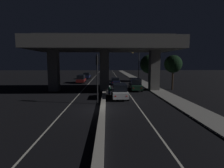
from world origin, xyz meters
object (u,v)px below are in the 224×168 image
object	(u,v)px
street_lamp	(138,64)
car_white_lead	(120,91)
motorcycle_black_filtering_mid	(109,84)
car_dark_green_second	(135,84)
car_dark_blue_second_oncoming	(87,76)
pedestrian_on_sidewalk	(158,84)
car_dark_red_lead_oncoming	(81,79)
traffic_light_left_of_median	(97,70)
motorcycle_blue_filtering_near	(109,91)
car_dark_blue_third	(115,81)

from	to	relation	value
street_lamp	car_white_lead	world-z (taller)	street_lamp
street_lamp	motorcycle_black_filtering_mid	bearing A→B (deg)	-127.15
car_dark_green_second	car_dark_blue_second_oncoming	size ratio (longest dim) A/B	1.09
motorcycle_black_filtering_mid	pedestrian_on_sidewalk	world-z (taller)	pedestrian_on_sidewalk
car_dark_red_lead_oncoming	car_dark_green_second	bearing A→B (deg)	42.46
traffic_light_left_of_median	car_white_lead	world-z (taller)	traffic_light_left_of_median
car_dark_red_lead_oncoming	motorcycle_black_filtering_mid	xyz separation A→B (m)	(6.36, -7.67, -0.37)
motorcycle_blue_filtering_near	pedestrian_on_sidewalk	distance (m)	10.35
traffic_light_left_of_median	car_dark_blue_third	bearing A→B (deg)	80.93
car_white_lead	motorcycle_blue_filtering_near	bearing A→B (deg)	32.24
traffic_light_left_of_median	car_dark_blue_third	xyz separation A→B (m)	(2.85, 17.84, -3.02)
car_dark_green_second	car_dark_blue_second_oncoming	distance (m)	24.35
traffic_light_left_of_median	car_white_lead	bearing A→B (deg)	46.68
traffic_light_left_of_median	motorcycle_blue_filtering_near	bearing A→B (deg)	74.04
street_lamp	car_dark_blue_second_oncoming	bearing A→B (deg)	148.31
traffic_light_left_of_median	car_dark_blue_second_oncoming	distance (m)	32.10
motorcycle_blue_filtering_near	car_dark_green_second	bearing A→B (deg)	-39.40
car_white_lead	pedestrian_on_sidewalk	bearing A→B (deg)	-44.18
car_dark_blue_second_oncoming	car_dark_red_lead_oncoming	bearing A→B (deg)	0.35
motorcycle_blue_filtering_near	motorcycle_black_filtering_mid	bearing A→B (deg)	3.35
motorcycle_blue_filtering_near	traffic_light_left_of_median	bearing A→B (deg)	167.38
car_dark_green_second	motorcycle_black_filtering_mid	xyz separation A→B (m)	(-4.47, 4.07, -0.45)
traffic_light_left_of_median	car_dark_blue_third	world-z (taller)	traffic_light_left_of_median
car_dark_blue_second_oncoming	motorcycle_black_filtering_mid	world-z (taller)	car_dark_blue_second_oncoming
car_dark_blue_second_oncoming	motorcycle_black_filtering_mid	bearing A→B (deg)	20.38
motorcycle_black_filtering_mid	car_white_lead	bearing A→B (deg)	-173.62
motorcycle_black_filtering_mid	pedestrian_on_sidewalk	distance (m)	9.25
car_dark_red_lead_oncoming	car_dark_blue_second_oncoming	xyz separation A→B (m)	(0.14, 10.15, -0.03)
car_dark_green_second	pedestrian_on_sidewalk	world-z (taller)	car_dark_green_second
car_dark_blue_third	motorcycle_blue_filtering_near	xyz separation A→B (m)	(-1.45, -12.94, -0.14)
traffic_light_left_of_median	pedestrian_on_sidewalk	bearing A→B (deg)	46.38
car_dark_blue_third	pedestrian_on_sidewalk	xyz separation A→B (m)	(7.21, -7.28, 0.18)
motorcycle_black_filtering_mid	street_lamp	bearing A→B (deg)	-37.58
car_white_lead	motorcycle_black_filtering_mid	xyz separation A→B (m)	(-1.30, 10.93, -0.40)
traffic_light_left_of_median	motorcycle_blue_filtering_near	xyz separation A→B (m)	(1.40, 4.90, -3.15)
traffic_light_left_of_median	car_dark_blue_second_oncoming	bearing A→B (deg)	98.67
street_lamp	car_dark_blue_third	bearing A→B (deg)	-136.48
car_white_lead	car_dark_green_second	distance (m)	7.56
car_dark_red_lead_oncoming	pedestrian_on_sidewalk	world-z (taller)	car_dark_red_lead_oncoming
car_dark_green_second	car_dark_blue_second_oncoming	bearing A→B (deg)	26.88
car_dark_green_second	motorcycle_black_filtering_mid	size ratio (longest dim) A/B	2.71
car_dark_blue_third	pedestrian_on_sidewalk	distance (m)	10.25
car_white_lead	car_dark_red_lead_oncoming	bearing A→B (deg)	21.94
pedestrian_on_sidewalk	car_dark_blue_second_oncoming	bearing A→B (deg)	125.25
street_lamp	car_dark_blue_second_oncoming	distance (m)	16.15
car_dark_blue_third	motorcycle_black_filtering_mid	xyz separation A→B (m)	(-1.45, -4.05, -0.15)
car_white_lead	motorcycle_blue_filtering_near	xyz separation A→B (m)	(-1.30, 2.03, -0.38)
car_dark_blue_second_oncoming	car_white_lead	bearing A→B (deg)	15.80
car_dark_red_lead_oncoming	car_dark_blue_second_oncoming	bearing A→B (deg)	178.96
car_white_lead	car_dark_blue_second_oncoming	bearing A→B (deg)	14.21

